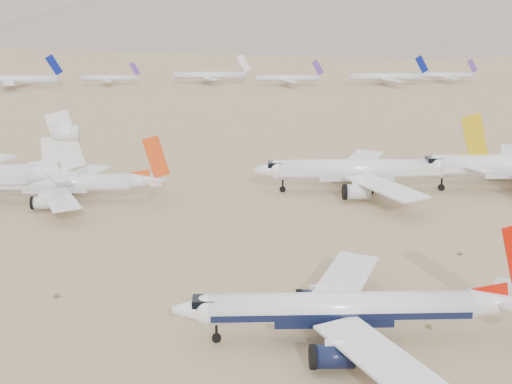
% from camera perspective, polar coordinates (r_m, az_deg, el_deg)
% --- Properties ---
extents(ground, '(7000.00, 7000.00, 0.00)m').
position_cam_1_polar(ground, '(99.53, -0.00, -11.42)').
color(ground, '#9A7959').
rests_on(ground, ground).
extents(main_airliner, '(47.26, 46.16, 16.68)m').
position_cam_1_polar(main_airliner, '(97.40, 8.01, -9.22)').
color(main_airliner, white).
rests_on(main_airliner, ground).
extents(row2_gold_tail, '(53.13, 51.96, 18.92)m').
position_cam_1_polar(row2_gold_tail, '(172.50, 9.11, 1.76)').
color(row2_gold_tail, white).
rests_on(row2_gold_tail, ground).
extents(row2_orange_tail, '(42.85, 41.92, 15.29)m').
position_cam_1_polar(row2_orange_tail, '(167.08, -14.78, 0.66)').
color(row2_orange_tail, white).
rests_on(row2_orange_tail, ground).
extents(distant_storage_row, '(529.13, 68.36, 15.26)m').
position_cam_1_polar(distant_storage_row, '(396.30, -6.76, 9.15)').
color(distant_storage_row, silver).
rests_on(distant_storage_row, ground).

